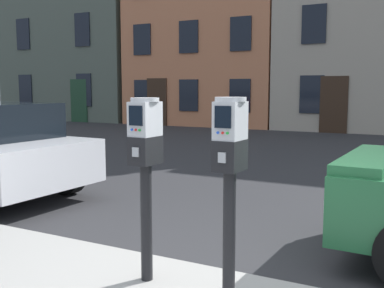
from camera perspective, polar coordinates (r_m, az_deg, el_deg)
parking_meter_near_kerb at (r=3.48m, az=-5.87°, el=-1.51°), size 0.22×0.26×1.43m
parking_meter_twin_adjacent at (r=3.15m, az=4.77°, el=-2.25°), size 0.22×0.26×1.44m
townhouse_brownstone at (r=27.00m, az=-12.24°, el=15.57°), size 7.94×6.69×11.50m
townhouse_cream_stone at (r=22.55m, az=3.30°, el=15.35°), size 7.07×6.14×9.86m
townhouse_orange_brick at (r=20.43m, az=21.58°, el=16.47°), size 6.56×5.45×10.35m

